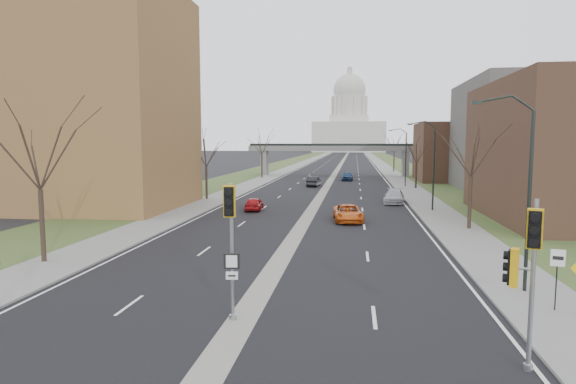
% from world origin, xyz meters
% --- Properties ---
extents(ground, '(700.00, 700.00, 0.00)m').
position_xyz_m(ground, '(0.00, 0.00, 0.00)').
color(ground, black).
rests_on(ground, ground).
extents(road_surface, '(20.00, 600.00, 0.01)m').
position_xyz_m(road_surface, '(0.00, 150.00, 0.01)').
color(road_surface, black).
rests_on(road_surface, ground).
extents(median_strip, '(1.20, 600.00, 0.02)m').
position_xyz_m(median_strip, '(0.00, 150.00, 0.00)').
color(median_strip, gray).
rests_on(median_strip, ground).
extents(sidewalk_right, '(4.00, 600.00, 0.12)m').
position_xyz_m(sidewalk_right, '(12.00, 150.00, 0.06)').
color(sidewalk_right, gray).
rests_on(sidewalk_right, ground).
extents(sidewalk_left, '(4.00, 600.00, 0.12)m').
position_xyz_m(sidewalk_left, '(-12.00, 150.00, 0.06)').
color(sidewalk_left, gray).
rests_on(sidewalk_left, ground).
extents(grass_verge_right, '(8.00, 600.00, 0.10)m').
position_xyz_m(grass_verge_right, '(18.00, 150.00, 0.05)').
color(grass_verge_right, '#324620').
rests_on(grass_verge_right, ground).
extents(grass_verge_left, '(8.00, 600.00, 0.10)m').
position_xyz_m(grass_verge_left, '(-18.00, 150.00, 0.05)').
color(grass_verge_left, '#324620').
rests_on(grass_verge_left, ground).
extents(apartment_building, '(25.00, 16.00, 22.00)m').
position_xyz_m(apartment_building, '(-26.00, 30.00, 11.00)').
color(apartment_building, olive).
rests_on(apartment_building, ground).
extents(commercial_block_mid, '(18.00, 22.00, 15.00)m').
position_xyz_m(commercial_block_mid, '(28.00, 52.00, 7.50)').
color(commercial_block_mid, '#53504C').
rests_on(commercial_block_mid, ground).
extents(commercial_block_far, '(14.00, 14.00, 10.00)m').
position_xyz_m(commercial_block_far, '(22.00, 70.00, 5.00)').
color(commercial_block_far, '#4B3623').
rests_on(commercial_block_far, ground).
extents(pedestrian_bridge, '(34.00, 3.00, 6.45)m').
position_xyz_m(pedestrian_bridge, '(0.00, 80.00, 4.84)').
color(pedestrian_bridge, slate).
rests_on(pedestrian_bridge, ground).
extents(capitol, '(48.00, 42.00, 55.75)m').
position_xyz_m(capitol, '(0.00, 320.00, 18.60)').
color(capitol, beige).
rests_on(capitol, ground).
extents(streetlight_near, '(2.61, 0.20, 8.70)m').
position_xyz_m(streetlight_near, '(10.99, 6.00, 6.95)').
color(streetlight_near, black).
rests_on(streetlight_near, sidewalk_right).
extents(streetlight_mid, '(2.61, 0.20, 8.70)m').
position_xyz_m(streetlight_mid, '(10.99, 32.00, 6.95)').
color(streetlight_mid, black).
rests_on(streetlight_mid, sidewalk_right).
extents(streetlight_far, '(2.61, 0.20, 8.70)m').
position_xyz_m(streetlight_far, '(10.99, 58.00, 6.95)').
color(streetlight_far, black).
rests_on(streetlight_far, sidewalk_right).
extents(tree_left_a, '(7.20, 7.20, 9.40)m').
position_xyz_m(tree_left_a, '(-13.00, 8.00, 6.64)').
color(tree_left_a, '#382B21').
rests_on(tree_left_a, sidewalk_left).
extents(tree_left_b, '(6.75, 6.75, 8.81)m').
position_xyz_m(tree_left_b, '(-13.00, 38.00, 6.23)').
color(tree_left_b, '#382B21').
rests_on(tree_left_b, sidewalk_left).
extents(tree_left_c, '(7.65, 7.65, 9.99)m').
position_xyz_m(tree_left_c, '(-13.00, 72.00, 7.04)').
color(tree_left_c, '#382B21').
rests_on(tree_left_c, sidewalk_left).
extents(tree_right_a, '(7.20, 7.20, 9.40)m').
position_xyz_m(tree_right_a, '(13.00, 22.00, 6.64)').
color(tree_right_a, '#382B21').
rests_on(tree_right_a, sidewalk_right).
extents(tree_right_b, '(6.30, 6.30, 8.22)m').
position_xyz_m(tree_right_b, '(13.00, 55.00, 5.82)').
color(tree_right_b, '#382B21').
rests_on(tree_right_b, sidewalk_right).
extents(tree_right_c, '(7.65, 7.65, 9.99)m').
position_xyz_m(tree_right_c, '(13.00, 95.00, 7.04)').
color(tree_right_c, '#382B21').
rests_on(tree_right_c, sidewalk_right).
extents(signal_pole_median, '(0.60, 0.86, 5.23)m').
position_xyz_m(signal_pole_median, '(-0.33, 0.76, 3.64)').
color(signal_pole_median, gray).
rests_on(signal_pole_median, ground).
extents(signal_pole_right, '(0.86, 1.16, 5.13)m').
position_xyz_m(signal_pole_right, '(9.11, -1.86, 3.36)').
color(signal_pole_right, gray).
rests_on(signal_pole_right, ground).
extents(speed_limit_sign, '(0.52, 0.16, 2.45)m').
position_xyz_m(speed_limit_sign, '(12.12, 3.51, 1.80)').
color(speed_limit_sign, black).
rests_on(speed_limit_sign, sidewalk_right).
extents(car_left_near, '(1.78, 3.96, 1.32)m').
position_xyz_m(car_left_near, '(-5.66, 30.17, 0.66)').
color(car_left_near, '#A51216').
rests_on(car_left_near, ground).
extents(car_left_far, '(1.94, 4.66, 1.50)m').
position_xyz_m(car_left_far, '(-2.00, 56.93, 0.75)').
color(car_left_far, black).
rests_on(car_left_far, ground).
extents(car_right_near, '(2.85, 5.31, 1.42)m').
position_xyz_m(car_right_near, '(3.67, 24.76, 0.71)').
color(car_right_near, '#C95715').
rests_on(car_right_near, ground).
extents(car_right_mid, '(2.72, 5.39, 1.50)m').
position_xyz_m(car_right_mid, '(8.56, 37.77, 0.75)').
color(car_right_mid, '#A6A8AE').
rests_on(car_right_mid, ground).
extents(car_right_far, '(1.99, 4.65, 1.57)m').
position_xyz_m(car_right_far, '(2.91, 68.88, 0.78)').
color(car_right_far, navy).
rests_on(car_right_far, ground).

